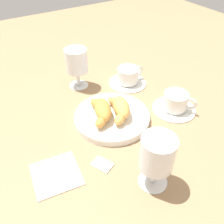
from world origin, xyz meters
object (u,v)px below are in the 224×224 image
(folded_napkin, at_px, (56,174))
(croissant_small, at_px, (102,110))
(pastry_plate, at_px, (112,117))
(coffee_cup_near, at_px, (128,77))
(coffee_cup_far, at_px, (175,103))
(sugar_packet, at_px, (102,164))
(juice_glass_left, at_px, (157,155))
(juice_glass_right, at_px, (77,62))
(croissant_large, at_px, (120,108))

(folded_napkin, bearing_deg, croissant_small, -59.95)
(pastry_plate, height_order, folded_napkin, pastry_plate)
(coffee_cup_near, relative_size, folded_napkin, 1.24)
(coffee_cup_near, bearing_deg, folded_napkin, 122.68)
(coffee_cup_far, bearing_deg, pastry_plate, 71.77)
(sugar_packet, relative_size, folded_napkin, 0.45)
(croissant_small, height_order, coffee_cup_near, croissant_small)
(pastry_plate, distance_m, sugar_packet, 0.17)
(juice_glass_left, bearing_deg, juice_glass_right, -4.27)
(juice_glass_right, bearing_deg, juice_glass_left, 175.73)
(coffee_cup_near, xyz_separation_m, sugar_packet, (-0.28, 0.27, -0.02))
(croissant_large, distance_m, juice_glass_right, 0.24)
(pastry_plate, relative_size, croissant_large, 1.77)
(coffee_cup_far, distance_m, juice_glass_left, 0.30)
(juice_glass_left, relative_size, folded_napkin, 1.27)
(croissant_large, distance_m, folded_napkin, 0.26)
(sugar_packet, bearing_deg, juice_glass_left, -169.44)
(juice_glass_right, xyz_separation_m, sugar_packet, (-0.36, 0.11, -0.09))
(croissant_large, relative_size, sugar_packet, 2.56)
(juice_glass_left, bearing_deg, coffee_cup_near, -26.95)
(coffee_cup_near, height_order, sugar_packet, coffee_cup_near)
(pastry_plate, bearing_deg, coffee_cup_near, -47.86)
(coffee_cup_far, xyz_separation_m, juice_glass_right, (0.29, 0.20, 0.07))
(juice_glass_left, xyz_separation_m, sugar_packet, (0.10, 0.08, -0.09))
(juice_glass_left, height_order, sugar_packet, juice_glass_left)
(juice_glass_left, bearing_deg, croissant_small, -1.78)
(croissant_large, distance_m, coffee_cup_far, 0.18)
(croissant_large, relative_size, coffee_cup_near, 0.94)
(sugar_packet, bearing_deg, croissant_large, -72.45)
(croissant_large, xyz_separation_m, coffee_cup_far, (-0.06, -0.17, -0.02))
(juice_glass_left, height_order, folded_napkin, juice_glass_left)
(juice_glass_right, relative_size, sugar_packet, 2.80)
(folded_napkin, bearing_deg, juice_glass_right, -34.02)
(juice_glass_right, bearing_deg, coffee_cup_far, -145.79)
(coffee_cup_far, distance_m, juice_glass_right, 0.35)
(juice_glass_left, bearing_deg, sugar_packet, 35.84)
(coffee_cup_near, bearing_deg, pastry_plate, 132.14)
(croissant_small, distance_m, juice_glass_right, 0.22)
(pastry_plate, distance_m, juice_glass_right, 0.24)
(croissant_large, distance_m, croissant_small, 0.06)
(folded_napkin, bearing_deg, juice_glass_left, -126.77)
(croissant_large, bearing_deg, folded_napkin, 110.65)
(croissant_large, relative_size, coffee_cup_far, 0.94)
(pastry_plate, xyz_separation_m, croissant_small, (0.01, 0.03, 0.03))
(croissant_small, height_order, sugar_packet, croissant_small)
(coffee_cup_far, bearing_deg, folded_napkin, 95.04)
(pastry_plate, bearing_deg, folded_napkin, 114.43)
(pastry_plate, distance_m, croissant_large, 0.04)
(coffee_cup_near, bearing_deg, coffee_cup_far, -169.83)
(croissant_large, height_order, coffee_cup_near, croissant_large)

